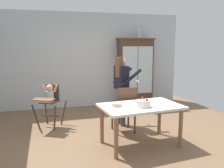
{
  "coord_description": "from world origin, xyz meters",
  "views": [
    {
      "loc": [
        -1.37,
        -4.24,
        1.8
      ],
      "look_at": [
        0.03,
        0.7,
        0.95
      ],
      "focal_mm": 38.28,
      "sensor_mm": 36.0,
      "label": 1
    }
  ],
  "objects_px": {
    "dining_chair_far_side": "(125,107)",
    "birthday_cake": "(143,104)",
    "adult_person": "(122,83)",
    "dining_table": "(141,111)",
    "ceramic_vase": "(139,34)",
    "serving_bowl": "(117,105)",
    "china_cabinet": "(135,72)",
    "high_chair_with_toddler": "(50,98)"
  },
  "relations": [
    {
      "from": "dining_table",
      "to": "high_chair_with_toddler",
      "type": "bearing_deg",
      "value": 136.79
    },
    {
      "from": "adult_person",
      "to": "serving_bowl",
      "type": "distance_m",
      "value": 1.2
    },
    {
      "from": "high_chair_with_toddler",
      "to": "dining_table",
      "type": "xyz_separation_m",
      "value": [
        1.53,
        -1.44,
        -0.02
      ]
    },
    {
      "from": "dining_table",
      "to": "birthday_cake",
      "type": "height_order",
      "value": "birthday_cake"
    },
    {
      "from": "china_cabinet",
      "to": "adult_person",
      "type": "relative_size",
      "value": 1.3
    },
    {
      "from": "ceramic_vase",
      "to": "dining_table",
      "type": "relative_size",
      "value": 0.18
    },
    {
      "from": "adult_person",
      "to": "dining_table",
      "type": "height_order",
      "value": "adult_person"
    },
    {
      "from": "china_cabinet",
      "to": "serving_bowl",
      "type": "height_order",
      "value": "china_cabinet"
    },
    {
      "from": "adult_person",
      "to": "dining_chair_far_side",
      "type": "xyz_separation_m",
      "value": [
        -0.09,
        -0.51,
        -0.41
      ]
    },
    {
      "from": "china_cabinet",
      "to": "birthday_cake",
      "type": "xyz_separation_m",
      "value": [
        -0.99,
        -2.9,
        -0.2
      ]
    },
    {
      "from": "serving_bowl",
      "to": "dining_chair_far_side",
      "type": "distance_m",
      "value": 0.72
    },
    {
      "from": "high_chair_with_toddler",
      "to": "adult_person",
      "type": "relative_size",
      "value": 0.62
    },
    {
      "from": "china_cabinet",
      "to": "dining_chair_far_side",
      "type": "xyz_separation_m",
      "value": [
        -1.05,
        -2.15,
        -0.44
      ]
    },
    {
      "from": "high_chair_with_toddler",
      "to": "birthday_cake",
      "type": "relative_size",
      "value": 3.39
    },
    {
      "from": "adult_person",
      "to": "dining_table",
      "type": "relative_size",
      "value": 1.03
    },
    {
      "from": "adult_person",
      "to": "high_chair_with_toddler",
      "type": "bearing_deg",
      "value": 68.96
    },
    {
      "from": "ceramic_vase",
      "to": "serving_bowl",
      "type": "height_order",
      "value": "ceramic_vase"
    },
    {
      "from": "dining_table",
      "to": "birthday_cake",
      "type": "relative_size",
      "value": 5.31
    },
    {
      "from": "adult_person",
      "to": "serving_bowl",
      "type": "relative_size",
      "value": 8.5
    },
    {
      "from": "dining_chair_far_side",
      "to": "birthday_cake",
      "type": "bearing_deg",
      "value": 93.44
    },
    {
      "from": "dining_chair_far_side",
      "to": "china_cabinet",
      "type": "bearing_deg",
      "value": -117.1
    },
    {
      "from": "dining_table",
      "to": "birthday_cake",
      "type": "xyz_separation_m",
      "value": [
        -0.01,
        -0.1,
        0.16
      ]
    },
    {
      "from": "ceramic_vase",
      "to": "adult_person",
      "type": "xyz_separation_m",
      "value": [
        -1.08,
        -1.65,
        -1.13
      ]
    },
    {
      "from": "birthday_cake",
      "to": "ceramic_vase",
      "type": "bearing_deg",
      "value": 69.09
    },
    {
      "from": "china_cabinet",
      "to": "adult_person",
      "type": "xyz_separation_m",
      "value": [
        -0.96,
        -1.65,
        -0.03
      ]
    },
    {
      "from": "adult_person",
      "to": "dining_chair_far_side",
      "type": "bearing_deg",
      "value": 159.38
    },
    {
      "from": "serving_bowl",
      "to": "birthday_cake",
      "type": "bearing_deg",
      "value": -20.68
    },
    {
      "from": "china_cabinet",
      "to": "ceramic_vase",
      "type": "bearing_deg",
      "value": 1.78
    },
    {
      "from": "serving_bowl",
      "to": "adult_person",
      "type": "bearing_deg",
      "value": 67.72
    },
    {
      "from": "adult_person",
      "to": "china_cabinet",
      "type": "bearing_deg",
      "value": -40.68
    },
    {
      "from": "high_chair_with_toddler",
      "to": "serving_bowl",
      "type": "height_order",
      "value": "high_chair_with_toddler"
    },
    {
      "from": "birthday_cake",
      "to": "adult_person",
      "type": "bearing_deg",
      "value": 88.57
    },
    {
      "from": "adult_person",
      "to": "birthday_cake",
      "type": "bearing_deg",
      "value": 168.09
    },
    {
      "from": "ceramic_vase",
      "to": "adult_person",
      "type": "height_order",
      "value": "ceramic_vase"
    },
    {
      "from": "ceramic_vase",
      "to": "china_cabinet",
      "type": "bearing_deg",
      "value": -178.22
    },
    {
      "from": "china_cabinet",
      "to": "dining_table",
      "type": "relative_size",
      "value": 1.33
    },
    {
      "from": "high_chair_with_toddler",
      "to": "birthday_cake",
      "type": "bearing_deg",
      "value": -16.33
    },
    {
      "from": "china_cabinet",
      "to": "high_chair_with_toddler",
      "type": "height_order",
      "value": "china_cabinet"
    },
    {
      "from": "ceramic_vase",
      "to": "birthday_cake",
      "type": "xyz_separation_m",
      "value": [
        -1.11,
        -2.9,
        -1.31
      ]
    },
    {
      "from": "birthday_cake",
      "to": "dining_table",
      "type": "bearing_deg",
      "value": 82.73
    },
    {
      "from": "birthday_cake",
      "to": "serving_bowl",
      "type": "distance_m",
      "value": 0.45
    },
    {
      "from": "china_cabinet",
      "to": "birthday_cake",
      "type": "distance_m",
      "value": 3.07
    }
  ]
}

